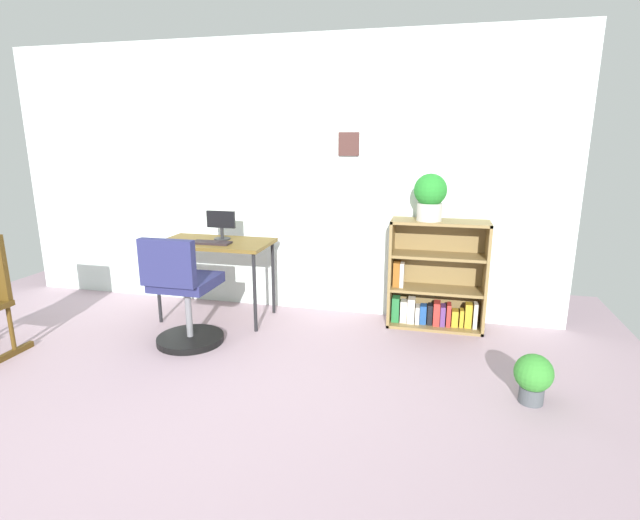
{
  "coord_description": "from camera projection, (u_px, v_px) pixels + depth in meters",
  "views": [
    {
      "loc": [
        1.5,
        -2.11,
        1.57
      ],
      "look_at": [
        0.64,
        1.39,
        0.66
      ],
      "focal_mm": 27.28,
      "sensor_mm": 36.0,
      "label": 1
    }
  ],
  "objects": [
    {
      "name": "office_chair",
      "position": [
        183.0,
        298.0,
        3.69
      ],
      "size": [
        0.52,
        0.55,
        0.88
      ],
      "color": "black",
      "rests_on": "ground_plane"
    },
    {
      "name": "potted_plant_on_shelf",
      "position": [
        430.0,
        195.0,
        3.9
      ],
      "size": [
        0.26,
        0.26,
        0.38
      ],
      "color": "#B7B2A8",
      "rests_on": "bookshelf_low"
    },
    {
      "name": "bookshelf_low",
      "position": [
        435.0,
        280.0,
        4.11
      ],
      "size": [
        0.79,
        0.3,
        0.92
      ],
      "color": "olive",
      "rests_on": "ground_plane"
    },
    {
      "name": "monitor",
      "position": [
        221.0,
        224.0,
        4.24
      ],
      "size": [
        0.26,
        0.14,
        0.26
      ],
      "color": "#262628",
      "rests_on": "desk"
    },
    {
      "name": "ground_plane",
      "position": [
        150.0,
        427.0,
        2.71
      ],
      "size": [
        6.24,
        6.24,
        0.0
      ],
      "primitive_type": "plane",
      "color": "#AA8E9C"
    },
    {
      "name": "desk",
      "position": [
        215.0,
        248.0,
        4.23
      ],
      "size": [
        0.97,
        0.54,
        0.7
      ],
      "color": "brown",
      "rests_on": "ground_plane"
    },
    {
      "name": "potted_plant_floor",
      "position": [
        533.0,
        376.0,
        2.93
      ],
      "size": [
        0.23,
        0.23,
        0.31
      ],
      "color": "#474C51",
      "rests_on": "ground_plane"
    },
    {
      "name": "wall_back",
      "position": [
        272.0,
        178.0,
        4.44
      ],
      "size": [
        5.2,
        0.12,
        2.42
      ],
      "color": "silver",
      "rests_on": "ground_plane"
    },
    {
      "name": "keyboard",
      "position": [
        211.0,
        243.0,
        4.11
      ],
      "size": [
        0.33,
        0.13,
        0.02
      ],
      "primitive_type": "cube",
      "color": "black",
      "rests_on": "desk"
    }
  ]
}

